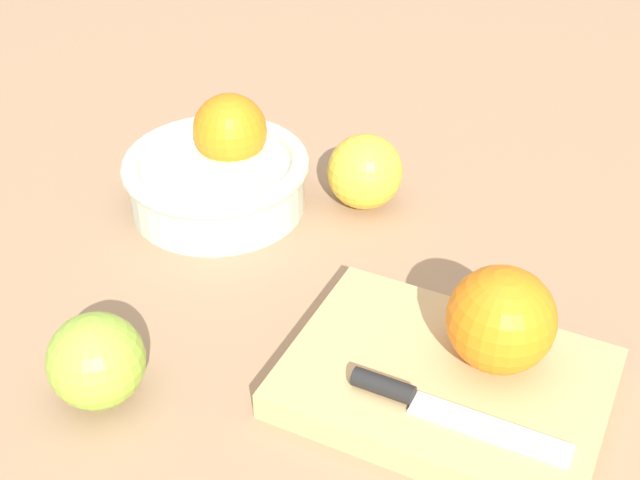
% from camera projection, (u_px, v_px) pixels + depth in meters
% --- Properties ---
extents(ground_plane, '(2.40, 2.40, 0.00)m').
position_uv_depth(ground_plane, '(327.00, 335.00, 0.68)').
color(ground_plane, '#997556').
extents(bowl, '(0.18, 0.18, 0.10)m').
position_uv_depth(bowl, '(219.00, 171.00, 0.82)').
color(bowl, beige).
rests_on(bowl, ground_plane).
extents(cutting_board, '(0.24, 0.18, 0.02)m').
position_uv_depth(cutting_board, '(445.00, 383.00, 0.62)').
color(cutting_board, tan).
rests_on(cutting_board, ground_plane).
extents(orange_on_board, '(0.08, 0.08, 0.08)m').
position_uv_depth(orange_on_board, '(501.00, 320.00, 0.60)').
color(orange_on_board, orange).
rests_on(orange_on_board, cutting_board).
extents(knife, '(0.16, 0.03, 0.01)m').
position_uv_depth(knife, '(428.00, 404.00, 0.58)').
color(knife, silver).
rests_on(knife, cutting_board).
extents(apple_front_left, '(0.07, 0.07, 0.07)m').
position_uv_depth(apple_front_left, '(96.00, 361.00, 0.61)').
color(apple_front_left, '#8EB738').
rests_on(apple_front_left, ground_plane).
extents(apple_back_left, '(0.07, 0.07, 0.07)m').
position_uv_depth(apple_back_left, '(365.00, 172.00, 0.81)').
color(apple_back_left, gold).
rests_on(apple_back_left, ground_plane).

